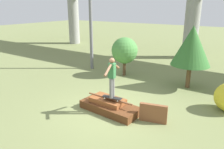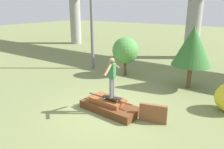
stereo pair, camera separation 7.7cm
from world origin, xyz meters
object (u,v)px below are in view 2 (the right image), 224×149
utility_pole (91,5)px  skateboard (112,98)px  tree_behind_right (193,46)px  skater (112,75)px  tree_behind_left (125,51)px

utility_pole → skateboard: bearing=-44.4°
skateboard → tree_behind_right: tree_behind_right is taller
skateboard → utility_pole: (-4.51, 4.41, 3.34)m
skateboard → tree_behind_right: (1.64, 4.35, 1.46)m
skateboard → skater: 0.88m
skater → utility_pole: bearing=135.6°
skater → utility_pole: size_ratio=0.20×
utility_pole → tree_behind_left: bearing=-2.5°
skater → utility_pole: utility_pole is taller
tree_behind_left → utility_pole: bearing=177.5°
tree_behind_left → tree_behind_right: (3.65, 0.05, 0.62)m
tree_behind_left → tree_behind_right: bearing=0.7°
skater → tree_behind_left: tree_behind_left is taller
skateboard → utility_pole: size_ratio=0.10×
skateboard → utility_pole: utility_pole is taller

